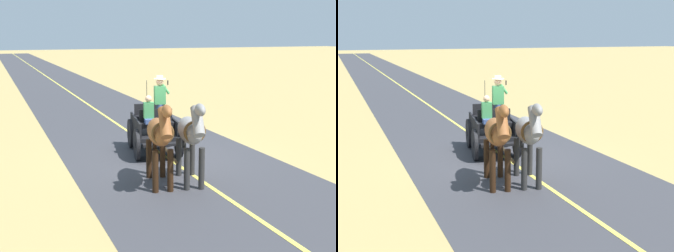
# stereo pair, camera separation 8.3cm
# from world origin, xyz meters

# --- Properties ---
(ground_plane) EXTENTS (200.00, 200.00, 0.00)m
(ground_plane) POSITION_xyz_m (0.00, 0.00, 0.00)
(ground_plane) COLOR tan
(road_surface) EXTENTS (6.07, 160.00, 0.01)m
(road_surface) POSITION_xyz_m (0.00, 0.00, 0.00)
(road_surface) COLOR #38383D
(road_surface) RESTS_ON ground
(road_centre_stripe) EXTENTS (0.12, 160.00, 0.00)m
(road_centre_stripe) POSITION_xyz_m (0.00, 0.00, 0.01)
(road_centre_stripe) COLOR #DBCC4C
(road_centre_stripe) RESTS_ON road_surface
(horse_drawn_carriage) EXTENTS (1.84, 4.51, 2.50)m
(horse_drawn_carriage) POSITION_xyz_m (0.16, -0.48, 0.82)
(horse_drawn_carriage) COLOR black
(horse_drawn_carriage) RESTS_ON ground
(horse_near_side) EXTENTS (0.92, 2.14, 2.21)m
(horse_near_side) POSITION_xyz_m (0.35, 2.57, 1.32)
(horse_near_side) COLOR gray
(horse_near_side) RESTS_ON ground
(horse_off_side) EXTENTS (0.88, 2.15, 2.21)m
(horse_off_side) POSITION_xyz_m (1.12, 2.43, 1.32)
(horse_off_side) COLOR brown
(horse_off_side) RESTS_ON ground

